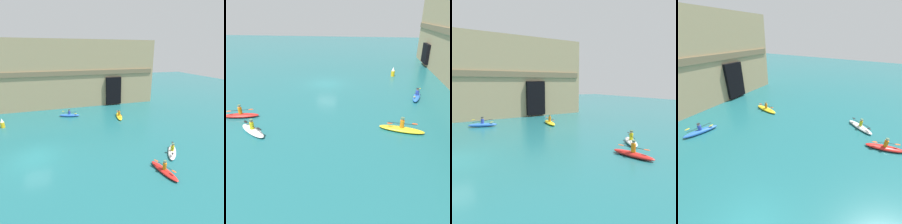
% 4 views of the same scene
% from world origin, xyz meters
% --- Properties ---
extents(ground_plane, '(120.00, 120.00, 0.00)m').
position_xyz_m(ground_plane, '(0.00, 0.00, 0.00)').
color(ground_plane, '#1E6066').
extents(kayak_white, '(2.29, 2.83, 1.12)m').
position_xyz_m(kayak_white, '(13.01, -3.14, 0.22)').
color(kayak_white, white).
rests_on(kayak_white, ground).
extents(kayak_blue, '(3.16, 1.50, 1.13)m').
position_xyz_m(kayak_blue, '(3.92, 10.39, 0.26)').
color(kayak_blue, blue).
rests_on(kayak_blue, ground).
extents(kayak_yellow, '(1.46, 3.46, 1.15)m').
position_xyz_m(kayak_yellow, '(11.23, 7.95, 0.21)').
color(kayak_yellow, yellow).
rests_on(kayak_yellow, ground).
extents(kayak_red, '(1.32, 3.10, 1.15)m').
position_xyz_m(kayak_red, '(10.65, -5.45, 0.23)').
color(kayak_red, red).
rests_on(kayak_red, ground).
extents(marker_buoy, '(0.50, 0.50, 1.29)m').
position_xyz_m(marker_buoy, '(-4.86, 8.69, 0.60)').
color(marker_buoy, yellow).
rests_on(marker_buoy, ground).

